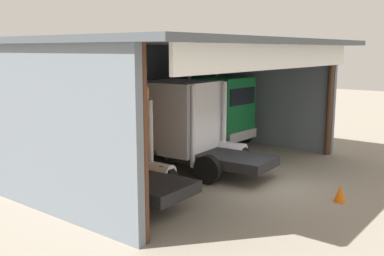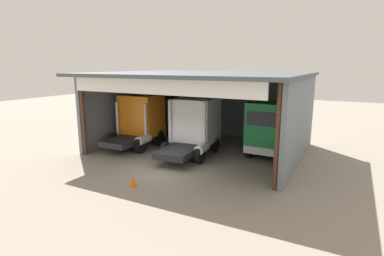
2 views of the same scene
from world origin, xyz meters
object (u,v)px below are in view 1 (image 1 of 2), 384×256
oil_drum (59,151)px  tool_cart (75,151)px  truck_orange_center_bay (105,142)px  truck_green_center_right_bay (219,110)px  truck_white_right_bay (185,124)px  traffic_cone (340,193)px

oil_drum → tool_cart: tool_cart is taller
truck_orange_center_bay → truck_green_center_right_bay: 8.81m
truck_orange_center_bay → oil_drum: truck_orange_center_bay is taller
oil_drum → tool_cart: (0.36, -0.62, 0.03)m
truck_orange_center_bay → truck_white_right_bay: 4.24m
truck_white_right_bay → traffic_cone: 6.48m
truck_white_right_bay → tool_cart: (-2.07, 4.38, -1.36)m
oil_drum → traffic_cone: 11.54m
truck_orange_center_bay → oil_drum: 5.58m
truck_orange_center_bay → truck_white_right_bay: truck_orange_center_bay is taller
truck_white_right_bay → truck_green_center_right_bay: size_ratio=1.28×
truck_green_center_right_bay → truck_orange_center_bay: bearing=12.1°
truck_white_right_bay → traffic_cone: bearing=-94.0°
truck_orange_center_bay → traffic_cone: truck_orange_center_bay is taller
tool_cart → traffic_cone: (2.08, -10.66, -0.22)m
oil_drum → traffic_cone: size_ratio=1.68×
truck_white_right_bay → oil_drum: size_ratio=5.89×
truck_green_center_right_bay → oil_drum: truck_green_center_right_bay is taller
tool_cart → truck_green_center_right_bay: bearing=-24.4°
tool_cart → traffic_cone: size_ratio=1.79×
truck_orange_center_bay → oil_drum: size_ratio=5.03×
oil_drum → truck_orange_center_bay: bearing=-109.5°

